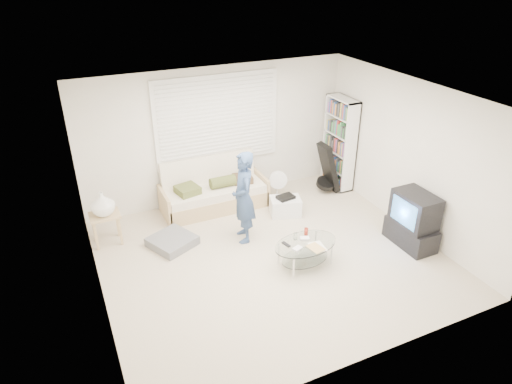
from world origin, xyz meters
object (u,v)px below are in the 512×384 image
bookshelf (339,143)px  coffee_table (305,247)px  futon_sofa (214,192)px  tv_unit (413,220)px

bookshelf → coffee_table: bookshelf is taller
futon_sofa → coffee_table: size_ratio=1.79×
bookshelf → futon_sofa: bearing=176.5°
futon_sofa → coffee_table: (0.63, -2.23, -0.00)m
futon_sofa → coffee_table: bearing=-74.2°
bookshelf → coffee_table: bearing=-133.1°
futon_sofa → tv_unit: futon_sofa is taller
bookshelf → tv_unit: 2.36m
bookshelf → coffee_table: size_ratio=1.69×
tv_unit → bookshelf: bearing=86.9°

